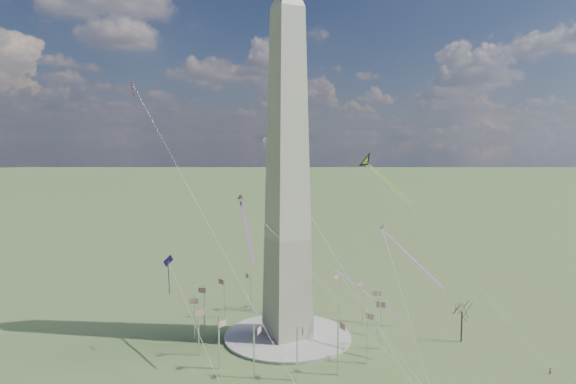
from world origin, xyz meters
name	(u,v)px	position (x,y,z in m)	size (l,w,h in m)	color
ground	(287,338)	(0.00, 0.00, 0.00)	(2000.00, 2000.00, 0.00)	#465E2F
plaza	(287,336)	(0.00, 0.00, 0.40)	(36.00, 36.00, 0.80)	#A39F95
washington_monument	(287,169)	(0.00, 0.00, 47.95)	(15.56, 15.56, 100.00)	#B5B097
flagpole_ring	(287,313)	(0.00, 0.00, 7.27)	(54.40, 54.40, 13.00)	white
tree_near	(462,309)	(41.57, -24.92, 9.31)	(7.46, 7.46, 13.06)	#46392A
person_east	(550,371)	(45.40, -49.29, 0.82)	(0.60, 0.39, 1.64)	gray
kite_delta_black	(369,164)	(31.75, 6.00, 48.34)	(11.19, 18.45, 15.19)	black
kite_diamond_purple	(168,265)	(-31.97, 5.89, 23.57)	(1.90, 3.43, 10.72)	navy
kite_streamer_left	(403,248)	(23.83, -20.42, 27.32)	(6.00, 19.84, 13.83)	#F92E27
kite_streamer_mid	(245,220)	(-14.39, -3.69, 35.47)	(6.16, 20.67, 14.41)	#F92E27
kite_streamer_right	(357,285)	(25.51, 2.65, 11.10)	(13.74, 17.51, 14.45)	#F92E27
kite_small_red	(132,85)	(-35.06, 30.39, 71.82)	(1.58, 2.30, 4.81)	red
kite_small_white	(264,140)	(13.52, 44.20, 55.69)	(1.20, 1.97, 4.55)	white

